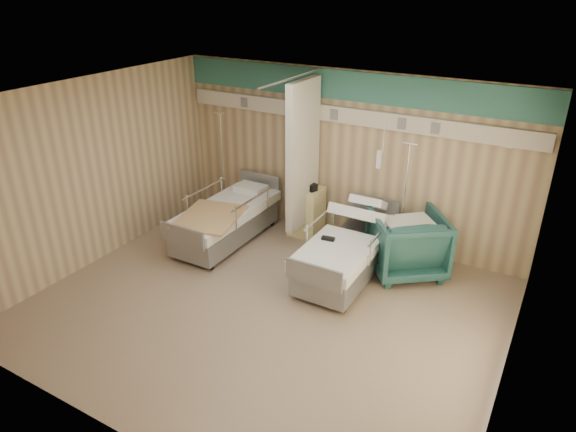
{
  "coord_description": "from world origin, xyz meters",
  "views": [
    {
      "loc": [
        3.13,
        -4.85,
        4.09
      ],
      "look_at": [
        0.0,
        0.6,
        1.12
      ],
      "focal_mm": 32.0,
      "sensor_mm": 36.0,
      "label": 1
    }
  ],
  "objects": [
    {
      "name": "ground",
      "position": [
        0.0,
        0.0,
        0.0
      ],
      "size": [
        6.0,
        5.0,
        0.0
      ],
      "primitive_type": "cube",
      "color": "#87725D",
      "rests_on": "ground"
    },
    {
      "name": "room_walls",
      "position": [
        -0.03,
        0.25,
        1.86
      ],
      "size": [
        6.04,
        5.04,
        2.82
      ],
      "color": "tan",
      "rests_on": "ground"
    },
    {
      "name": "bed_right",
      "position": [
        0.6,
        1.3,
        0.32
      ],
      "size": [
        1.0,
        2.16,
        0.63
      ],
      "primitive_type": null,
      "color": "white",
      "rests_on": "ground"
    },
    {
      "name": "bed_left",
      "position": [
        -1.6,
        1.3,
        0.32
      ],
      "size": [
        1.0,
        2.16,
        0.63
      ],
      "primitive_type": null,
      "color": "white",
      "rests_on": "ground"
    },
    {
      "name": "bedside_cabinet",
      "position": [
        -0.55,
        2.2,
        0.42
      ],
      "size": [
        0.5,
        0.48,
        0.85
      ],
      "primitive_type": "cube",
      "color": "#F0E396",
      "rests_on": "ground"
    },
    {
      "name": "visitor_armchair",
      "position": [
        1.32,
        1.84,
        0.48
      ],
      "size": [
        1.44,
        1.45,
        0.95
      ],
      "primitive_type": "imported",
      "rotation": [
        0.0,
        0.0,
        3.79
      ],
      "color": "#1E4C49",
      "rests_on": "ground"
    },
    {
      "name": "waffle_blanket",
      "position": [
        1.36,
        1.8,
        0.99
      ],
      "size": [
        0.92,
        0.91,
        0.08
      ],
      "primitive_type": "cube",
      "rotation": [
        0.0,
        0.0,
        3.86
      ],
      "color": "white",
      "rests_on": "visitor_armchair"
    },
    {
      "name": "iv_stand_right",
      "position": [
        1.12,
        2.15,
        0.39
      ],
      "size": [
        0.34,
        0.34,
        1.91
      ],
      "rotation": [
        0.0,
        0.0,
        -0.25
      ],
      "color": "silver",
      "rests_on": "ground"
    },
    {
      "name": "iv_stand_left",
      "position": [
        -2.31,
        2.24,
        0.39
      ],
      "size": [
        0.34,
        0.34,
        1.92
      ],
      "rotation": [
        0.0,
        0.0,
        -0.13
      ],
      "color": "silver",
      "rests_on": "ground"
    },
    {
      "name": "call_remote",
      "position": [
        0.38,
        1.1,
        0.65
      ],
      "size": [
        0.2,
        0.11,
        0.04
      ],
      "primitive_type": "cube",
      "rotation": [
        0.0,
        0.0,
        0.15
      ],
      "color": "black",
      "rests_on": "bed_right"
    },
    {
      "name": "tan_blanket",
      "position": [
        -1.55,
        0.84,
        0.65
      ],
      "size": [
        1.11,
        1.28,
        0.04
      ],
      "primitive_type": "cube",
      "rotation": [
        0.0,
        0.0,
        0.22
      ],
      "color": "tan",
      "rests_on": "bed_left"
    },
    {
      "name": "toiletry_bag",
      "position": [
        -0.47,
        2.17,
        0.91
      ],
      "size": [
        0.25,
        0.2,
        0.12
      ],
      "primitive_type": "cube",
      "rotation": [
        0.0,
        0.0,
        -0.33
      ],
      "color": "black",
      "rests_on": "bedside_cabinet"
    },
    {
      "name": "white_cup",
      "position": [
        -0.61,
        2.33,
        0.92
      ],
      "size": [
        0.11,
        0.11,
        0.14
      ],
      "primitive_type": "cylinder",
      "rotation": [
        0.0,
        0.0,
        0.15
      ],
      "color": "white",
      "rests_on": "bedside_cabinet"
    }
  ]
}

